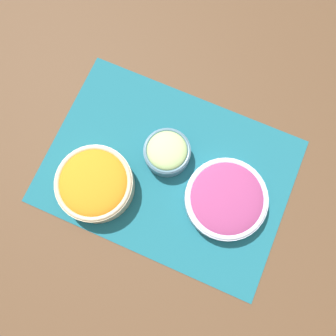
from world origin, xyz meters
TOP-DOWN VIEW (x-y plane):
  - ground_plane at (0.00, 0.00)m, footprint 3.00×3.00m
  - placemat at (0.00, 0.00)m, footprint 0.59×0.42m
  - cucumber_bowl at (-0.02, 0.04)m, footprint 0.11×0.11m
  - onion_bowl at (0.15, -0.01)m, footprint 0.19×0.19m
  - carrot_bowl at (-0.14, -0.10)m, footprint 0.18×0.18m

SIDE VIEW (x-z plane):
  - ground_plane at x=0.00m, z-range 0.00..0.00m
  - placemat at x=0.00m, z-range 0.00..0.00m
  - onion_bowl at x=0.15m, z-range 0.01..0.06m
  - cucumber_bowl at x=-0.02m, z-range 0.00..0.07m
  - carrot_bowl at x=-0.14m, z-range 0.01..0.08m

